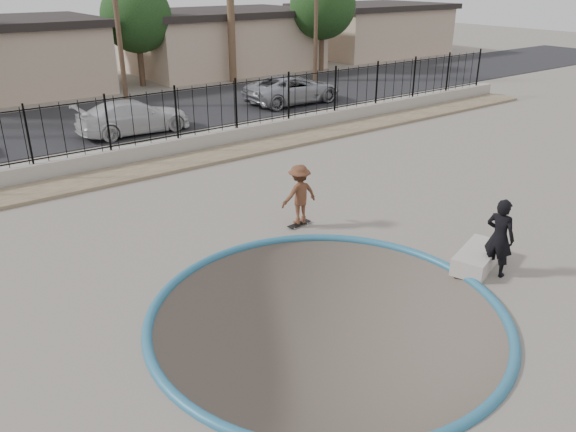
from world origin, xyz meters
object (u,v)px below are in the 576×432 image
Objects in this scene: skateboard at (299,224)px; car_c at (134,117)px; skater at (299,198)px; concrete_ledge at (478,258)px; videographer at (500,237)px; car_d at (293,89)px.

car_c is (0.23, 11.37, 0.65)m from skateboard.
skater reaches higher than skateboard.
skater reaches higher than concrete_ledge.
videographer is 16.04m from car_c.
car_d is at bearing 46.81° from skateboard.
car_d is (8.97, 12.10, -0.04)m from skater.
videographer is 0.81m from concrete_ledge.
skateboard is 0.41× the size of videographer.
concrete_ledge reaches higher than skateboard.
videographer reaches higher than car_c.
skateboard is 5.03m from videographer.
skater is at bearing 14.30° from videographer.
skater is 15.06m from car_d.
car_c is 8.77m from car_d.
skater is at bearing 114.45° from concrete_ledge.
car_c is (-1.65, 15.96, -0.17)m from videographer.
car_d is at bearing -84.61° from car_c.
skateboard is (0.00, 0.00, -0.73)m from skater.
car_c is (-1.65, 15.51, 0.50)m from concrete_ledge.
skater is 0.89× the size of videographer.
skateboard is at bearing 14.30° from videographer.
car_d is (7.09, 16.23, 0.54)m from concrete_ledge.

